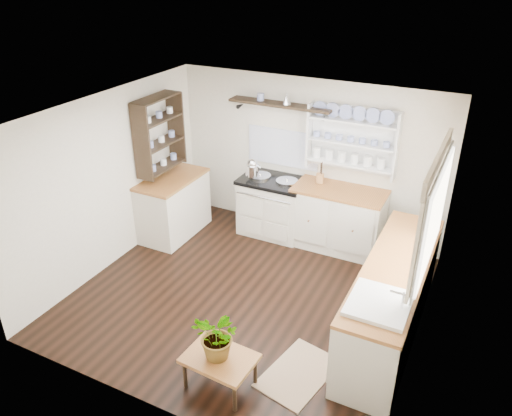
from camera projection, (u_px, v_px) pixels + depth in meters
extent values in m
cube|color=black|center=(248.00, 295.00, 6.19)|extent=(4.00, 3.80, 0.01)
cube|color=beige|center=(308.00, 158.00, 7.18)|extent=(4.00, 0.02, 2.30)
cube|color=beige|center=(429.00, 256.00, 4.87)|extent=(0.02, 3.80, 2.30)
cube|color=beige|center=(110.00, 181.00, 6.46)|extent=(0.02, 3.80, 2.30)
cube|color=white|center=(246.00, 115.00, 5.14)|extent=(4.00, 3.80, 0.01)
cube|color=white|center=(433.00, 217.00, 4.85)|extent=(0.04, 1.40, 1.00)
cube|color=white|center=(431.00, 217.00, 4.85)|extent=(0.02, 1.50, 1.10)
cube|color=beige|center=(439.00, 161.00, 4.60)|extent=(0.04, 1.55, 0.18)
cube|color=beige|center=(273.00, 208.00, 7.41)|extent=(0.93, 0.61, 0.82)
cube|color=black|center=(273.00, 181.00, 7.21)|extent=(0.97, 0.65, 0.05)
cylinder|color=silver|center=(260.00, 176.00, 7.28)|extent=(0.32, 0.32, 0.03)
cylinder|color=silver|center=(287.00, 181.00, 7.11)|extent=(0.32, 0.32, 0.03)
cylinder|color=silver|center=(263.00, 198.00, 6.99)|extent=(0.84, 0.02, 0.02)
cube|color=beige|center=(338.00, 219.00, 7.03)|extent=(1.25, 0.60, 0.88)
cube|color=brown|center=(340.00, 191.00, 6.82)|extent=(1.27, 0.63, 0.04)
cube|color=beige|center=(391.00, 300.00, 5.40)|extent=(0.60, 2.40, 0.88)
cube|color=brown|center=(397.00, 266.00, 5.19)|extent=(0.62, 2.43, 0.04)
cube|color=white|center=(378.00, 314.00, 4.63)|extent=(0.55, 0.60, 0.28)
cylinder|color=silver|center=(402.00, 303.00, 4.46)|extent=(0.02, 0.02, 0.22)
cube|color=beige|center=(174.00, 206.00, 7.38)|extent=(0.60, 1.10, 0.88)
cube|color=brown|center=(171.00, 179.00, 7.18)|extent=(0.62, 1.13, 0.04)
cube|color=white|center=(354.00, 139.00, 6.72)|extent=(1.20, 0.03, 0.90)
cube|color=white|center=(352.00, 141.00, 6.65)|extent=(1.20, 0.22, 0.02)
cylinder|color=navy|center=(354.00, 121.00, 6.53)|extent=(0.20, 0.02, 0.20)
cube|color=black|center=(280.00, 104.00, 6.88)|extent=(1.50, 0.24, 0.04)
cone|color=black|center=(241.00, 105.00, 7.24)|extent=(0.06, 0.20, 0.06)
cone|color=black|center=(326.00, 117.00, 6.73)|extent=(0.06, 0.20, 0.06)
cube|color=black|center=(159.00, 133.00, 6.93)|extent=(0.28, 0.80, 1.05)
cylinder|color=#AD743F|center=(320.00, 178.00, 6.97)|extent=(0.11, 0.11, 0.13)
cube|color=brown|center=(220.00, 359.00, 4.75)|extent=(0.70, 0.52, 0.04)
cylinder|color=black|center=(185.00, 374.00, 4.82)|extent=(0.04, 0.04, 0.32)
cylinder|color=black|center=(207.00, 350.00, 5.11)|extent=(0.04, 0.04, 0.32)
cylinder|color=black|center=(235.00, 398.00, 4.57)|extent=(0.04, 0.04, 0.32)
cylinder|color=black|center=(255.00, 371.00, 4.86)|extent=(0.04, 0.04, 0.32)
imported|color=#3F7233|center=(219.00, 337.00, 4.63)|extent=(0.55, 0.51, 0.50)
cube|color=#8F6C53|center=(298.00, 373.00, 5.03)|extent=(0.71, 0.94, 0.02)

